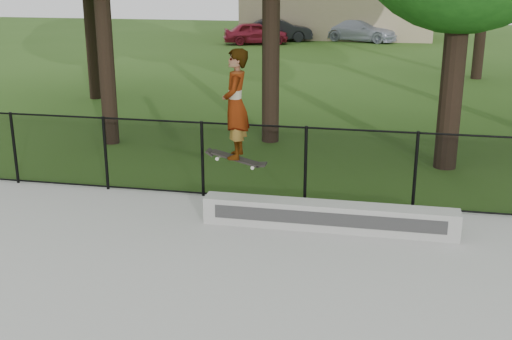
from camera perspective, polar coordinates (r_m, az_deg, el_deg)
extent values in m
cube|color=#9F9F9A|center=(11.00, 6.47, -4.10)|extent=(4.32, 0.40, 0.47)
imported|color=maroon|center=(38.98, -0.01, 12.08)|extent=(4.10, 2.67, 1.30)
imported|color=black|center=(40.63, 2.00, 12.33)|extent=(4.00, 2.28, 1.37)
imported|color=#A7ADBD|center=(41.00, 9.21, 12.15)|extent=(4.60, 3.04, 1.34)
cube|color=black|center=(10.71, -1.78, 1.04)|extent=(0.82, 0.23, 0.23)
imported|color=#ACE2E2|center=(10.49, -1.83, 5.86)|extent=(0.50, 0.70, 1.80)
cylinder|color=black|center=(14.03, -20.68, 1.85)|extent=(0.06, 0.06, 1.50)
cylinder|color=black|center=(13.09, -13.22, 1.45)|extent=(0.06, 0.06, 1.50)
cylinder|color=black|center=(12.40, -4.78, 0.98)|extent=(0.06, 0.06, 1.50)
cylinder|color=black|center=(12.01, 4.42, 0.44)|extent=(0.06, 0.06, 1.50)
cylinder|color=black|center=(11.95, 13.97, -0.13)|extent=(0.06, 0.06, 1.50)
cylinder|color=black|center=(11.82, 4.50, 3.78)|extent=(16.00, 0.04, 0.04)
cylinder|color=black|center=(12.24, 4.34, -2.70)|extent=(16.00, 0.04, 0.04)
cube|color=black|center=(12.01, 4.42, 0.44)|extent=(16.00, 0.01, 1.50)
cylinder|color=black|center=(27.81, 19.44, 12.44)|extent=(0.44, 0.44, 4.69)
cylinder|color=black|center=(22.84, -14.50, 12.25)|extent=(0.44, 0.44, 4.91)
cylinder|color=black|center=(16.60, -13.28, 10.83)|extent=(0.44, 0.44, 5.06)
cylinder|color=black|center=(16.35, 1.34, 11.63)|extent=(0.44, 0.44, 5.31)
cylinder|color=black|center=(14.75, 17.06, 7.84)|extent=(0.44, 0.44, 4.09)
cube|color=tan|center=(43.70, 7.29, 14.30)|extent=(12.00, 6.00, 4.00)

